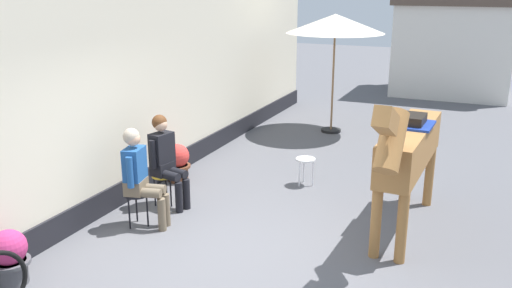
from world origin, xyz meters
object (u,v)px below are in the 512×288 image
Objects in this scene: flower_planter_near at (10,256)px; flower_planter_far at (178,162)px; saddled_horse_center at (408,149)px; seated_visitor_far at (165,156)px; spare_stool_white at (306,162)px; seated_visitor_near at (140,173)px; cafe_parasol at (335,24)px.

flower_planter_far is (-0.02, 3.53, 0.00)m from flower_planter_near.
saddled_horse_center is 3.89m from flower_planter_far.
flower_planter_near is 1.00× the size of flower_planter_far.
flower_planter_far is at bearing 112.94° from seated_visitor_far.
flower_planter_far is at bearing -161.55° from spare_stool_white.
seated_visitor_near is 1.92m from flower_planter_near.
seated_visitor_near is at bearing -122.80° from spare_stool_white.
seated_visitor_far is at bearing -134.50° from spare_stool_white.
saddled_horse_center is 2.22m from spare_stool_white.
seated_visitor_far is 0.46× the size of saddled_horse_center.
saddled_horse_center is (3.36, 0.51, 0.38)m from seated_visitor_far.
flower_planter_near is 7.99m from cafe_parasol.
seated_visitor_far is 2.17× the size of flower_planter_far.
seated_visitor_far is at bearing 95.92° from seated_visitor_near.
cafe_parasol is at bearing 77.84° from seated_visitor_far.
seated_visitor_near is at bearing -74.12° from flower_planter_far.
seated_visitor_near is 3.54m from saddled_horse_center.
saddled_horse_center is at bearing 39.31° from flower_planter_near.
flower_planter_near is at bearing -100.96° from cafe_parasol.
spare_stool_white is (1.62, 1.65, -0.38)m from seated_visitor_far.
cafe_parasol is at bearing 116.80° from saddled_horse_center.
seated_visitor_near is 2.87m from spare_stool_white.
seated_visitor_far is 2.63m from flower_planter_near.
saddled_horse_center reaches higher than flower_planter_near.
flower_planter_far is at bearing 105.88° from seated_visitor_near.
flower_planter_near reaches higher than spare_stool_white.
saddled_horse_center reaches higher than seated_visitor_far.
seated_visitor_near is at bearing -159.10° from saddled_horse_center.
seated_visitor_near is 1.84m from flower_planter_far.
flower_planter_near is (-0.39, -2.56, -0.44)m from seated_visitor_far.
saddled_horse_center is 4.69× the size of flower_planter_near.
flower_planter_near is (-0.46, -1.81, -0.44)m from seated_visitor_near.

